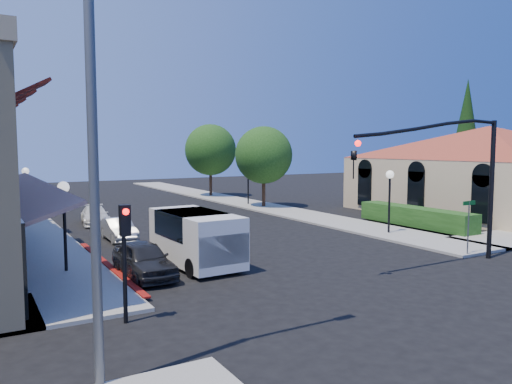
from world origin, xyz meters
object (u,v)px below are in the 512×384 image
street_tree_a (264,155)px  parked_car_b (119,229)px  street_name_sign (469,219)px  white_van (196,235)px  conifer_far (466,130)px  cobra_streetlight (111,128)px  parked_car_d (48,201)px  street_tree_b (210,150)px  secondary_signal (125,241)px  lamppost_left_near (64,203)px  parked_car_a (144,259)px  signal_mast_arm (460,166)px  parked_car_c (95,215)px  lamppost_left_far (26,181)px  lamppost_right_near (390,186)px  lamppost_right_far (248,172)px

street_tree_a → parked_car_b: 16.42m
street_name_sign → white_van: (-11.13, 4.48, -0.42)m
white_van → conifer_far: bearing=19.7°
cobra_streetlight → white_van: 11.03m
parked_car_d → street_tree_b: bearing=12.2°
cobra_streetlight → secondary_signal: bearing=71.4°
cobra_streetlight → lamppost_left_near: bearing=86.3°
white_van → parked_car_b: 7.27m
parked_car_a → parked_car_d: bearing=89.2°
signal_mast_arm → street_name_sign: (1.64, 0.70, -2.39)m
cobra_streetlight → parked_car_a: size_ratio=2.36×
street_tree_b → parked_car_c: 18.57m
secondary_signal → lamppost_left_far: lamppost_left_far is taller
conifer_far → street_tree_a: (-19.20, 4.00, -2.17)m
lamppost_left_far → lamppost_right_near: (17.00, -14.00, 0.00)m
secondary_signal → lamppost_left_far: (-0.50, 20.59, 0.42)m
street_tree_a → parked_car_b: (-13.75, -8.20, -3.62)m
lamppost_left_far → parked_car_b: lamppost_left_far is taller
street_name_sign → lamppost_right_near: (1.00, 5.80, 1.04)m
lamppost_right_far → street_name_sign: bearing=-92.6°
signal_mast_arm → parked_car_c: bearing=119.9°
lamppost_left_far → parked_car_a: bearing=-81.3°
conifer_far → parked_car_b: bearing=-172.7°
lamppost_left_far → lamppost_right_far: (17.00, 2.00, 0.00)m
street_tree_b → secondary_signal: 34.97m
lamppost_left_far → lamppost_right_near: same height
conifer_far → secondary_signal: conifer_far is taller
lamppost_left_far → parked_car_b: size_ratio=1.02×
cobra_streetlight → lamppost_right_far: bearing=55.8°
secondary_signal → parked_car_b: 12.88m
cobra_streetlight → lamppost_left_far: (0.65, 24.00, -2.53)m
parked_car_a → white_van: bearing=14.5°
signal_mast_arm → parked_car_b: bearing=131.3°
secondary_signal → lamppost_right_near: bearing=21.8°
street_tree_a → cobra_streetlight: bearing=-126.8°
signal_mast_arm → secondary_signal: 13.97m
lamppost_left_far → lamppost_right_far: bearing=6.7°
white_van → parked_car_b: bearing=100.5°
secondary_signal → parked_car_d: (1.80, 28.84, -1.76)m
lamppost_left_near → lamppost_right_far: 23.35m
parked_car_d → secondary_signal: bearing=-88.1°
signal_mast_arm → cobra_streetlight: (-15.01, -3.50, 1.18)m
street_name_sign → secondary_signal: bearing=-177.1°
parked_car_c → signal_mast_arm: bearing=-52.8°
white_van → parked_car_c: white_van is taller
secondary_signal → parked_car_d: bearing=86.4°
signal_mast_arm → parked_car_d: size_ratio=2.00×
white_van → lamppost_left_near: bearing=164.8°
signal_mast_arm → lamppost_left_near: signal_mast_arm is taller
signal_mast_arm → parked_car_b: 16.75m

